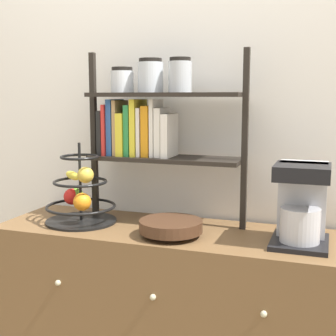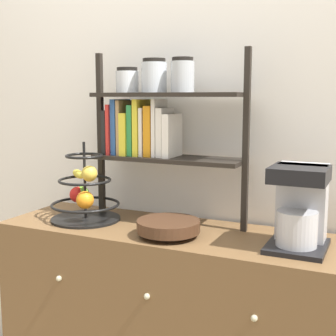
{
  "view_description": "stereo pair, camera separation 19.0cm",
  "coord_description": "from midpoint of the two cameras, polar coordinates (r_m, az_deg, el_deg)",
  "views": [
    {
      "loc": [
        0.6,
        -1.55,
        1.44
      ],
      "look_at": [
        -0.02,
        0.23,
        1.15
      ],
      "focal_mm": 50.0,
      "sensor_mm": 36.0,
      "label": 1
    },
    {
      "loc": [
        0.78,
        -1.48,
        1.44
      ],
      "look_at": [
        -0.02,
        0.23,
        1.15
      ],
      "focal_mm": 50.0,
      "sensor_mm": 36.0,
      "label": 2
    }
  ],
  "objects": [
    {
      "name": "wall_back",
      "position": [
        2.13,
        0.47,
        5.06
      ],
      "size": [
        7.0,
        0.05,
        2.6
      ],
      "primitive_type": "cube",
      "color": "silver",
      "rests_on": "ground_plane"
    },
    {
      "name": "sideboard",
      "position": [
        2.12,
        -2.11,
        -19.2
      ],
      "size": [
        1.49,
        0.48,
        0.89
      ],
      "color": "brown",
      "rests_on": "ground_plane"
    },
    {
      "name": "wooden_bowl",
      "position": [
        1.86,
        -2.62,
        -7.2
      ],
      "size": [
        0.25,
        0.25,
        0.07
      ],
      "color": "#422819",
      "rests_on": "sideboard"
    },
    {
      "name": "fruit_stand",
      "position": [
        2.09,
        -13.29,
        -3.48
      ],
      "size": [
        0.31,
        0.31,
        0.35
      ],
      "color": "black",
      "rests_on": "sideboard"
    },
    {
      "name": "shelf_hutch",
      "position": [
        2.04,
        -5.06,
        6.06
      ],
      "size": [
        0.71,
        0.2,
        0.74
      ],
      "color": "black",
      "rests_on": "sideboard"
    },
    {
      "name": "coffee_maker",
      "position": [
        1.79,
        13.08,
        -4.29
      ],
      "size": [
        0.21,
        0.25,
        0.3
      ],
      "color": "black",
      "rests_on": "sideboard"
    }
  ]
}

